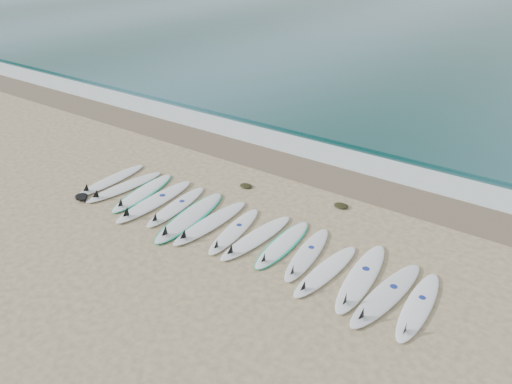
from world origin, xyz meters
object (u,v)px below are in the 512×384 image
Objects in this scene: surfboard_7 at (233,232)px; surfboard_14 at (418,307)px; leash_coil at (82,197)px; surfboard_0 at (110,180)px.

surfboard_7 is 0.99× the size of surfboard_14.
surfboard_14 is at bearing -9.87° from surfboard_7.
surfboard_7 is 4.57m from leash_coil.
surfboard_0 reaches higher than surfboard_7.
surfboard_0 is at bearing 98.61° from leash_coil.
surfboard_14 reaches higher than leash_coil.
surfboard_0 is at bearing 175.66° from surfboard_14.
leash_coil is (-9.04, -0.94, -0.00)m from surfboard_14.
surfboard_0 is 1.05× the size of surfboard_7.
leash_coil is at bearing -177.23° from surfboard_14.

